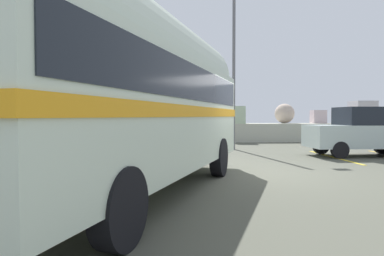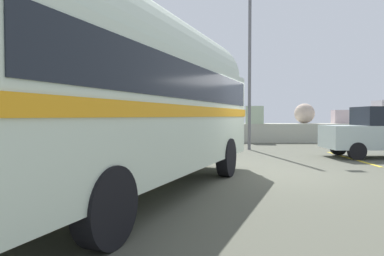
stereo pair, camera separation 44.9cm
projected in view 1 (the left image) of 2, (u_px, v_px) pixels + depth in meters
ground at (255, 174)px, 9.43m from camera, size 32.00×26.00×0.02m
breakwater at (217, 130)px, 21.23m from camera, size 31.36×2.19×2.48m
vintage_coach at (133, 89)px, 6.75m from camera, size 5.13×8.89×3.70m
parked_car_nearest at (364, 131)px, 13.45m from camera, size 4.15×1.83×1.86m
lamp_post at (236, 61)px, 16.10m from camera, size 1.18×0.30×7.23m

